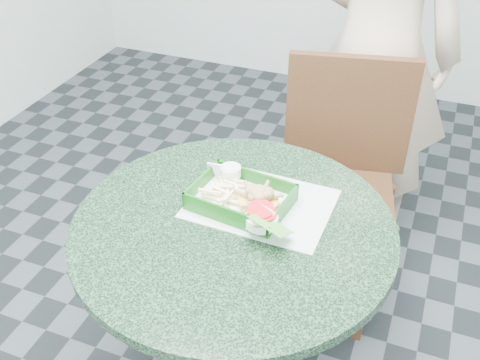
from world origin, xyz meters
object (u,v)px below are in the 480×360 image
(food_basket, at_px, (241,206))
(sauce_ramekin, at_px, (227,178))
(crab_sandwich, at_px, (259,200))
(dining_chair, at_px, (337,168))
(cafe_table, at_px, (234,275))
(diner_person, at_px, (382,16))

(food_basket, height_order, sauce_ramekin, sauce_ramekin)
(food_basket, relative_size, crab_sandwich, 2.37)
(dining_chair, height_order, food_basket, dining_chair)
(crab_sandwich, height_order, sauce_ramekin, crab_sandwich)
(crab_sandwich, bearing_deg, food_basket, -177.25)
(dining_chair, height_order, sauce_ramekin, dining_chair)
(cafe_table, bearing_deg, sauce_ramekin, 118.17)
(cafe_table, xyz_separation_m, crab_sandwich, (0.04, 0.08, 0.22))
(diner_person, bearing_deg, crab_sandwich, 84.20)
(diner_person, height_order, crab_sandwich, diner_person)
(dining_chair, distance_m, diner_person, 0.58)
(diner_person, xyz_separation_m, crab_sandwich, (-0.13, -0.95, -0.20))
(dining_chair, distance_m, food_basket, 0.67)
(diner_person, xyz_separation_m, food_basket, (-0.18, -0.95, -0.24))
(food_basket, bearing_deg, diner_person, 79.22)
(sauce_ramekin, bearing_deg, crab_sandwich, -28.03)
(dining_chair, bearing_deg, sauce_ramekin, -122.78)
(cafe_table, xyz_separation_m, sauce_ramekin, (-0.08, 0.15, 0.22))
(cafe_table, height_order, food_basket, food_basket)
(dining_chair, xyz_separation_m, diner_person, (0.04, 0.34, 0.47))
(cafe_table, distance_m, sauce_ramekin, 0.27)
(dining_chair, height_order, diner_person, diner_person)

